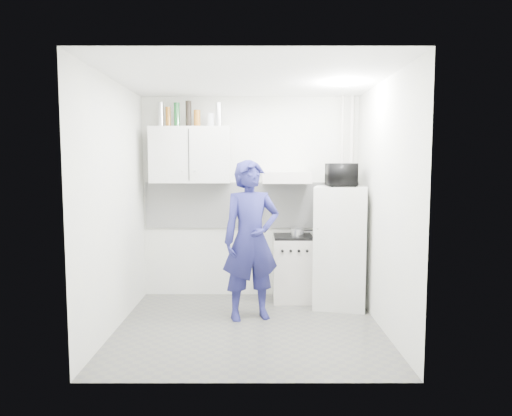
{
  "coord_description": "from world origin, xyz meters",
  "views": [
    {
      "loc": [
        0.07,
        -4.72,
        1.72
      ],
      "look_at": [
        0.07,
        0.3,
        1.25
      ],
      "focal_mm": 32.0,
      "sensor_mm": 36.0,
      "label": 1
    }
  ],
  "objects": [
    {
      "name": "pipe_a",
      "position": [
        1.3,
        1.17,
        1.3
      ],
      "size": [
        0.05,
        0.05,
        2.6
      ],
      "primitive_type": "cylinder",
      "color": "beige",
      "rests_on": "floor"
    },
    {
      "name": "floor",
      "position": [
        0.0,
        0.0,
        0.0
      ],
      "size": [
        2.8,
        2.8,
        0.0
      ],
      "primitive_type": "plane",
      "color": "#535248",
      "rests_on": "ground"
    },
    {
      "name": "stove_top",
      "position": [
        0.55,
        1.0,
        0.82
      ],
      "size": [
        0.48,
        0.48,
        0.03
      ],
      "primitive_type": "cube",
      "color": "black",
      "rests_on": "stove"
    },
    {
      "name": "microwave",
      "position": [
        1.1,
        0.77,
        1.61
      ],
      "size": [
        0.51,
        0.35,
        0.28
      ],
      "primitive_type": "imported",
      "rotation": [
        0.0,
        0.0,
        1.54
      ],
      "color": "black",
      "rests_on": "fridge"
    },
    {
      "name": "fridge",
      "position": [
        1.1,
        0.77,
        0.73
      ],
      "size": [
        0.72,
        0.72,
        1.47
      ],
      "primitive_type": "cube",
      "rotation": [
        0.0,
        0.0,
        -0.21
      ],
      "color": "silver",
      "rests_on": "floor"
    },
    {
      "name": "backsplash",
      "position": [
        0.0,
        1.24,
        1.2
      ],
      "size": [
        2.74,
        0.03,
        0.6
      ],
      "primitive_type": "cube",
      "color": "white",
      "rests_on": "wall_back"
    },
    {
      "name": "ceiling",
      "position": [
        0.0,
        0.0,
        2.6
      ],
      "size": [
        2.8,
        2.8,
        0.0
      ],
      "primitive_type": "plane",
      "color": "white",
      "rests_on": "wall_back"
    },
    {
      "name": "range_hood",
      "position": [
        0.45,
        1.0,
        1.57
      ],
      "size": [
        0.6,
        0.5,
        0.14
      ],
      "primitive_type": "cube",
      "color": "beige",
      "rests_on": "wall_back"
    },
    {
      "name": "pipe_b",
      "position": [
        1.18,
        1.17,
        1.3
      ],
      "size": [
        0.04,
        0.04,
        2.6
      ],
      "primitive_type": "cylinder",
      "color": "beige",
      "rests_on": "floor"
    },
    {
      "name": "canister_b",
      "position": [
        -0.5,
        1.07,
        2.28
      ],
      "size": [
        0.09,
        0.09,
        0.17
      ],
      "primitive_type": "cylinder",
      "color": "#B2B7BC",
      "rests_on": "upper_cabinet"
    },
    {
      "name": "wall_right",
      "position": [
        1.4,
        0.0,
        1.3
      ],
      "size": [
        0.0,
        2.6,
        2.6
      ],
      "primitive_type": "plane",
      "rotation": [
        1.57,
        0.0,
        -1.57
      ],
      "color": "silver",
      "rests_on": "floor"
    },
    {
      "name": "person",
      "position": [
        0.02,
        0.3,
        0.89
      ],
      "size": [
        0.74,
        0.59,
        1.78
      ],
      "primitive_type": "imported",
      "rotation": [
        0.0,
        0.0,
        0.28
      ],
      "color": "navy",
      "rests_on": "floor"
    },
    {
      "name": "bottle_a",
      "position": [
        -1.12,
        1.07,
        2.35
      ],
      "size": [
        0.07,
        0.07,
        0.31
      ],
      "primitive_type": "cylinder",
      "color": "silver",
      "rests_on": "upper_cabinet"
    },
    {
      "name": "bottle_c",
      "position": [
        -0.92,
        1.07,
        2.35
      ],
      "size": [
        0.07,
        0.07,
        0.3
      ],
      "primitive_type": "cylinder",
      "color": "#144C1E",
      "rests_on": "upper_cabinet"
    },
    {
      "name": "bottle_b",
      "position": [
        -1.03,
        1.07,
        2.32
      ],
      "size": [
        0.06,
        0.06,
        0.25
      ],
      "primitive_type": "cylinder",
      "color": "brown",
      "rests_on": "upper_cabinet"
    },
    {
      "name": "bottle_d",
      "position": [
        -0.77,
        1.07,
        2.36
      ],
      "size": [
        0.07,
        0.07,
        0.32
      ],
      "primitive_type": "cylinder",
      "color": "black",
      "rests_on": "upper_cabinet"
    },
    {
      "name": "bottle_e",
      "position": [
        -0.39,
        1.07,
        2.35
      ],
      "size": [
        0.08,
        0.08,
        0.3
      ],
      "primitive_type": "cylinder",
      "color": "silver",
      "rests_on": "upper_cabinet"
    },
    {
      "name": "wall_left",
      "position": [
        -1.4,
        0.0,
        1.3
      ],
      "size": [
        0.0,
        2.6,
        2.6
      ],
      "primitive_type": "plane",
      "rotation": [
        1.57,
        0.0,
        1.57
      ],
      "color": "silver",
      "rests_on": "floor"
    },
    {
      "name": "wall_back",
      "position": [
        0.0,
        1.25,
        1.3
      ],
      "size": [
        2.8,
        0.0,
        2.8
      ],
      "primitive_type": "plane",
      "rotation": [
        1.57,
        0.0,
        0.0
      ],
      "color": "silver",
      "rests_on": "floor"
    },
    {
      "name": "canister_a",
      "position": [
        -0.66,
        1.07,
        2.31
      ],
      "size": [
        0.08,
        0.08,
        0.21
      ],
      "primitive_type": "cylinder",
      "color": "brown",
      "rests_on": "upper_cabinet"
    },
    {
      "name": "ceiling_spot_fixture",
      "position": [
        1.0,
        0.2,
        2.57
      ],
      "size": [
        0.1,
        0.1,
        0.02
      ],
      "primitive_type": "cylinder",
      "color": "white",
      "rests_on": "ceiling"
    },
    {
      "name": "upper_cabinet",
      "position": [
        -0.75,
        1.07,
        1.85
      ],
      "size": [
        1.0,
        0.35,
        0.7
      ],
      "primitive_type": "cube",
      "color": "silver",
      "rests_on": "wall_back"
    },
    {
      "name": "saucepan",
      "position": [
        0.6,
        0.96,
        0.88
      ],
      "size": [
        0.16,
        0.16,
        0.09
      ],
      "primitive_type": "cylinder",
      "color": "silver",
      "rests_on": "stove_top"
    },
    {
      "name": "stove",
      "position": [
        0.55,
        1.0,
        0.4
      ],
      "size": [
        0.5,
        0.5,
        0.8
      ],
      "primitive_type": "cube",
      "color": "beige",
      "rests_on": "floor"
    }
  ]
}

